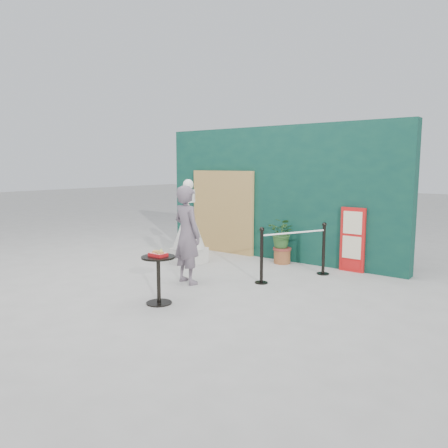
{
  "coord_description": "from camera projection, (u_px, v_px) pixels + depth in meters",
  "views": [
    {
      "loc": [
        5.16,
        -5.43,
        2.14
      ],
      "look_at": [
        0.0,
        1.2,
        1.0
      ],
      "focal_mm": 35.0,
      "sensor_mm": 36.0,
      "label": 1
    }
  ],
  "objects": [
    {
      "name": "statue",
      "position": [
        189.0,
        229.0,
        9.49
      ],
      "size": [
        0.72,
        0.72,
        1.83
      ],
      "color": "silver",
      "rests_on": "ground"
    },
    {
      "name": "bamboo_fence",
      "position": [
        223.0,
        212.0,
        10.69
      ],
      "size": [
        1.8,
        0.08,
        2.0
      ],
      "primitive_type": "cube",
      "color": "tan",
      "rests_on": "ground"
    },
    {
      "name": "woman",
      "position": [
        187.0,
        235.0,
        7.87
      ],
      "size": [
        0.72,
        0.55,
        1.78
      ],
      "primitive_type": "imported",
      "rotation": [
        0.0,
        0.0,
        2.94
      ],
      "color": "#655763",
      "rests_on": "ground"
    },
    {
      "name": "back_wall",
      "position": [
        277.0,
        193.0,
        9.93
      ],
      "size": [
        6.0,
        0.3,
        3.0
      ],
      "primitive_type": "cube",
      "color": "#0B312B",
      "rests_on": "ground"
    },
    {
      "name": "food_basket",
      "position": [
        158.0,
        254.0,
        6.68
      ],
      "size": [
        0.26,
        0.19,
        0.11
      ],
      "color": "#B61318",
      "rests_on": "cafe_table"
    },
    {
      "name": "ground",
      "position": [
        182.0,
        287.0,
        7.67
      ],
      "size": [
        60.0,
        60.0,
        0.0
      ],
      "primitive_type": "plane",
      "color": "#ADAAA5",
      "rests_on": "ground"
    },
    {
      "name": "menu_board",
      "position": [
        352.0,
        240.0,
        8.74
      ],
      "size": [
        0.5,
        0.07,
        1.3
      ],
      "color": "red",
      "rests_on": "ground"
    },
    {
      "name": "cafe_table",
      "position": [
        158.0,
        272.0,
        6.72
      ],
      "size": [
        0.52,
        0.52,
        0.75
      ],
      "color": "black",
      "rests_on": "ground"
    },
    {
      "name": "stanchion_barrier",
      "position": [
        294.0,
        253.0,
        8.22
      ],
      "size": [
        0.84,
        1.54,
        1.03
      ],
      "color": "black",
      "rests_on": "ground"
    },
    {
      "name": "planter",
      "position": [
        282.0,
        237.0,
        9.48
      ],
      "size": [
        0.59,
        0.51,
        1.0
      ],
      "color": "brown",
      "rests_on": "ground"
    }
  ]
}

